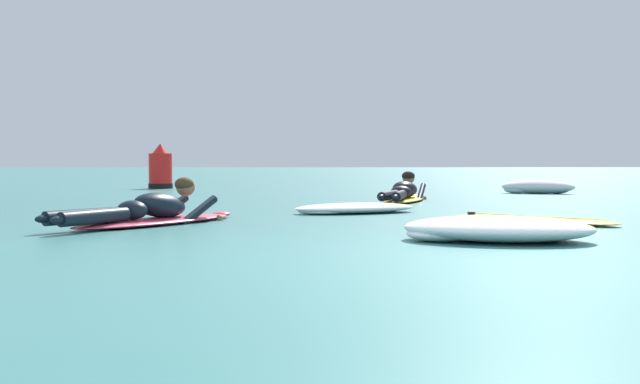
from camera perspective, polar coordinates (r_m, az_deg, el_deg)
ground_plane at (r=15.23m, az=3.65°, el=-0.24°), size 120.00×120.00×0.00m
surfer_near at (r=8.43m, az=-12.20°, el=-1.44°), size 1.72×2.47×0.54m
surfer_far at (r=12.86m, az=6.05°, el=-0.11°), size 1.10×2.62×0.54m
drifting_surfboard at (r=8.84m, az=15.14°, el=-1.94°), size 1.81×1.69×0.16m
whitewater_front at (r=6.76m, az=12.80°, el=-2.65°), size 1.74×1.26×0.21m
whitewater_mid_left at (r=10.10m, az=2.55°, el=-1.19°), size 1.78×1.28×0.13m
whitewater_back at (r=16.56m, az=15.54°, el=0.33°), size 1.55×1.01×0.27m
channel_marker_buoy at (r=19.24m, az=-11.50°, el=1.55°), size 0.58×0.58×1.08m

